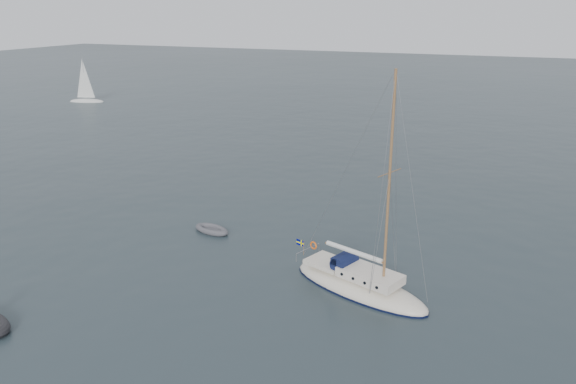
% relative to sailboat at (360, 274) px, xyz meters
% --- Properties ---
extents(ground, '(300.00, 300.00, 0.00)m').
position_rel_sailboat_xyz_m(ground, '(-3.21, 2.82, -0.89)').
color(ground, black).
rests_on(ground, ground).
extents(sailboat, '(8.27, 2.48, 11.78)m').
position_rel_sailboat_xyz_m(sailboat, '(0.00, 0.00, 0.00)').
color(sailboat, beige).
rests_on(sailboat, ground).
extents(dinghy, '(2.60, 1.18, 0.37)m').
position_rel_sailboat_xyz_m(dinghy, '(-10.90, 3.92, -0.73)').
color(dinghy, '#515157').
rests_on(dinghy, ground).
extents(distant_yacht_a, '(5.35, 2.85, 7.09)m').
position_rel_sailboat_xyz_m(distant_yacht_a, '(-54.41, 41.85, 2.14)').
color(distant_yacht_a, silver).
rests_on(distant_yacht_a, ground).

